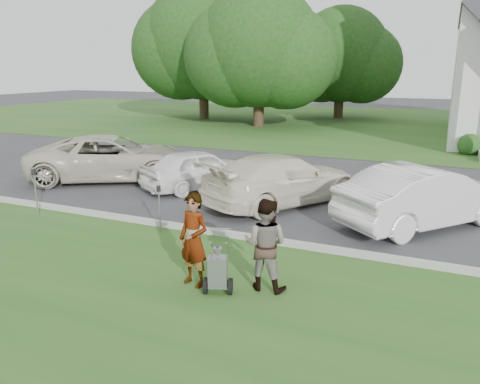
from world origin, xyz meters
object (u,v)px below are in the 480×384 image
Objects in this scene: parking_meter_far at (35,186)px; tree_far at (203,47)px; striping_cart at (218,272)px; car_c at (282,179)px; person_right at (265,245)px; car_a at (112,158)px; tree_back at (341,59)px; parking_meter_near at (159,202)px; tree_left at (259,52)px; car_d at (425,196)px; car_b at (199,169)px; person_left at (194,241)px.

tree_far is at bearing 107.74° from parking_meter_far.
car_c reaches higher than striping_cart.
parking_meter_far is (-7.47, 1.60, 0.00)m from person_right.
car_a is at bearing -37.25° from person_right.
tree_back reaches higher than car_c.
parking_meter_far is (-3.88, -0.32, 0.10)m from parking_meter_near.
striping_cart is at bearing -70.10° from tree_left.
car_c is (2.01, 3.75, -0.02)m from parking_meter_near.
car_d is at bearing -117.39° from person_right.
tree_far is 25.70m from car_c.
tree_far reaches higher than tree_back.
car_a is at bearing 35.04° from car_d.
car_a is 3.61m from car_b.
parking_meter_far is at bearing 64.73° from car_c.
tree_back is 1.82× the size of car_c.
car_c is at bearing -123.71° from car_a.
car_b is 0.77× the size of car_c.
tree_left is 2.15× the size of car_d.
parking_meter_near is at bearing -74.83° from tree_left.
person_right is at bearing 30.65° from person_left.
tree_left is 9.29× the size of striping_cart.
parking_meter_near is at bearing 4.70° from parking_meter_far.
person_left is at bearing 95.51° from car_d.
parking_meter_near is 4.56m from car_b.
car_c is 1.07× the size of car_d.
parking_meter_near is at bearing 135.45° from car_b.
car_b is 0.82× the size of car_d.
tree_left reaches higher than car_d.
person_right is 1.26× the size of parking_meter_far.
tree_far is at bearing -26.42° from car_c.
car_a reaches higher than parking_meter_far.
car_a is 1.13× the size of car_c.
person_right is at bearing 103.93° from car_d.
tree_left is at bearing -26.56° from tree_far.
car_b is at bearing -117.21° from car_a.
car_b is at bearing -88.52° from tree_back.
car_c reaches higher than car_b.
tree_left reaches higher than striping_cart.
striping_cart is 10.22m from car_a.
person_left is 0.35× the size of car_c.
person_left reaches higher than parking_meter_far.
car_a is at bearing 138.93° from parking_meter_near.
car_c is at bearing -56.52° from tree_far.
person_left is 1.36m from person_right.
car_b is (10.66, -20.41, -5.00)m from tree_far.
striping_cart is (4.78, -32.24, -4.30)m from tree_back.
tree_far is at bearing 98.67° from striping_cart.
car_c is (13.92, -21.04, -4.93)m from tree_far.
tree_back is (10.00, 5.00, -0.97)m from tree_far.
tree_back is 5.42× the size of person_right.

